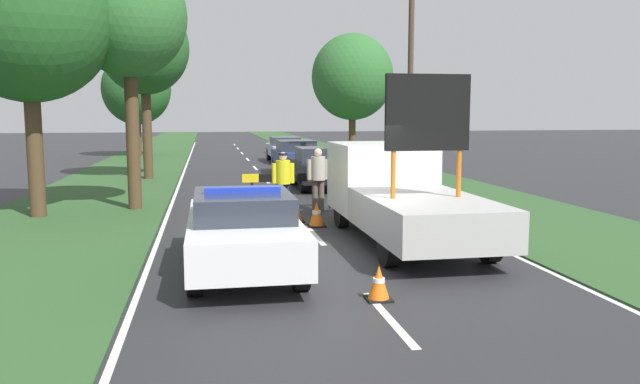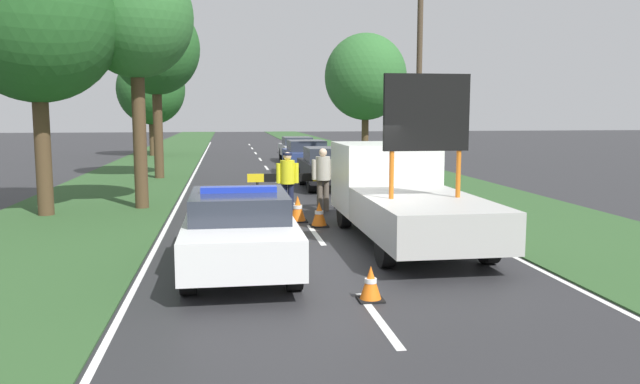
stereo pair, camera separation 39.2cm
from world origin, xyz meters
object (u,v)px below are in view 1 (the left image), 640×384
queued_car_sedan_black (318,167)px  roadside_tree_far_left (352,77)px  roadside_tree_mid_left (128,18)px  road_barrier (291,180)px  police_officer (283,178)px  traffic_cone_centre_front (361,201)px  queued_car_sedan_silver (285,148)px  work_truck (398,191)px  traffic_cone_near_police (379,283)px  traffic_cone_behind_barrier (317,214)px  pedestrian_civilian (318,174)px  roadside_tree_near_right (144,49)px  utility_pole (411,59)px  traffic_cone_near_truck (294,209)px  roadside_tree_near_left (136,89)px  police_car (243,229)px  queued_car_hatch_blue (296,156)px  roadside_tree_mid_right (27,13)px  traffic_cone_lane_edge (242,197)px

queued_car_sedan_black → roadside_tree_far_left: 17.05m
roadside_tree_mid_left → road_barrier: bearing=-9.9°
police_officer → traffic_cone_centre_front: size_ratio=2.75×
roadside_tree_mid_left → queued_car_sedan_silver: bearing=69.1°
work_truck → roadside_tree_mid_left: size_ratio=0.90×
traffic_cone_near_police → traffic_cone_behind_barrier: size_ratio=0.86×
pedestrian_civilian → roadside_tree_near_right: roadside_tree_near_right is taller
road_barrier → traffic_cone_centre_front: size_ratio=4.52×
pedestrian_civilian → utility_pole: utility_pole is taller
traffic_cone_near_police → traffic_cone_behind_barrier: bearing=88.7°
queued_car_sedan_silver → roadside_tree_far_left: 7.03m
road_barrier → queued_car_sedan_black: (1.65, 4.87, -0.08)m
traffic_cone_near_truck → queued_car_sedan_black: 7.14m
pedestrian_civilian → roadside_tree_mid_left: roadside_tree_mid_left is taller
roadside_tree_near_right → road_barrier: bearing=-62.7°
traffic_cone_near_truck → queued_car_sedan_black: size_ratio=0.16×
traffic_cone_near_truck → roadside_tree_near_left: bearing=104.1°
police_car → utility_pole: (6.58, 10.76, 3.88)m
work_truck → traffic_cone_near_police: (-1.68, -4.45, -0.76)m
work_truck → roadside_tree_far_left: bearing=-99.6°
police_car → traffic_cone_near_police: size_ratio=9.11×
police_officer → roadside_tree_near_right: (-4.40, 10.08, 4.31)m
police_officer → traffic_cone_near_truck: (0.15, -1.11, -0.68)m
roadside_tree_near_right → roadside_tree_mid_left: bearing=-87.5°
roadside_tree_mid_left → queued_car_sedan_black: bearing=34.3°
roadside_tree_near_left → roadside_tree_near_right: 14.43m
road_barrier → police_officer: police_officer is taller
traffic_cone_near_truck → roadside_tree_mid_left: roadside_tree_mid_left is taller
roadside_tree_far_left → traffic_cone_behind_barrier: bearing=-105.2°
utility_pole → traffic_cone_near_truck: bearing=-129.5°
queued_car_hatch_blue → roadside_tree_far_left: 12.24m
queued_car_sedan_silver → police_car: bearing=81.2°
queued_car_sedan_black → queued_car_hatch_blue: size_ratio=0.97×
traffic_cone_centre_front → roadside_tree_near_left: 25.99m
queued_car_sedan_black → traffic_cone_near_police: bearing=83.5°
pedestrian_civilian → roadside_tree_mid_left: bearing=170.5°
roadside_tree_mid_left → roadside_tree_mid_right: size_ratio=0.93×
roadside_tree_mid_left → roadside_tree_mid_right: roadside_tree_mid_right is taller
roadside_tree_mid_right → traffic_cone_lane_edge: bearing=6.1°
roadside_tree_mid_left → traffic_cone_behind_barrier: bearing=-37.4°
work_truck → traffic_cone_behind_barrier: work_truck is taller
queued_car_sedan_black → utility_pole: bearing=166.0°
police_officer → roadside_tree_mid_right: roadside_tree_mid_right is taller
police_car → road_barrier: (1.75, 6.68, 0.12)m
roadside_tree_mid_right → utility_pole: 12.33m
roadside_tree_mid_right → roadside_tree_far_left: bearing=57.3°
work_truck → traffic_cone_centre_front: size_ratio=10.25×
queued_car_hatch_blue → roadside_tree_mid_left: roadside_tree_mid_left is taller
traffic_cone_near_truck → traffic_cone_lane_edge: (-1.19, 2.42, 0.01)m
work_truck → utility_pole: bearing=-108.5°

